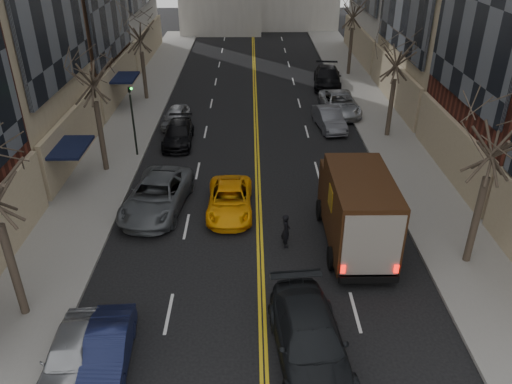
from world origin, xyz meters
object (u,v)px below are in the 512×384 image
observer_sedan (310,340)px  pedestrian (286,230)px  ups_truck (356,209)px  taxi (230,200)px

observer_sedan → pedestrian: (-0.36, 6.54, 0.01)m
observer_sedan → ups_truck: bearing=62.0°
pedestrian → observer_sedan: bearing=176.9°
ups_truck → pedestrian: size_ratio=4.07×
observer_sedan → taxi: 10.01m
ups_truck → taxi: ups_truck is taller
taxi → observer_sedan: bearing=-73.1°
observer_sedan → pedestrian: bearing=87.1°
pedestrian → taxi: bearing=34.4°
observer_sedan → pedestrian: size_ratio=3.55×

